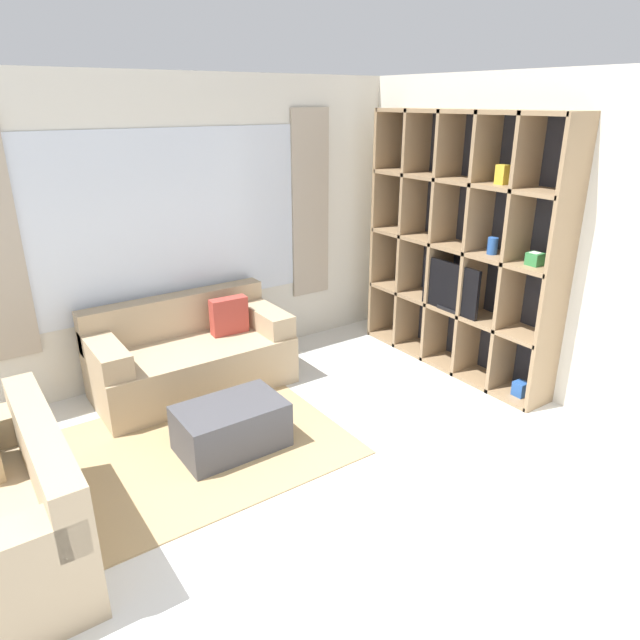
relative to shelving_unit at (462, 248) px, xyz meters
The scene contains 7 objects.
ground_plane 3.14m from the shelving_unit, 139.45° to the right, with size 16.00×16.00×0.00m, color silver.
wall_back 2.66m from the shelving_unit, 146.37° to the left, with size 5.92×0.11×2.70m.
wall_right 0.33m from the shelving_unit, 50.74° to the right, with size 0.07×4.53×2.70m, color silver.
area_rug 3.23m from the shelving_unit, behind, with size 2.76×1.68×0.01m, color tan.
shelving_unit is the anchor object (origin of this frame).
couch_main 2.68m from the shelving_unit, 156.61° to the left, with size 1.71×0.84×0.81m.
ottoman 2.67m from the shelving_unit, behind, with size 0.78×0.50×0.37m.
Camera 1 is at (-1.82, -1.60, 2.47)m, focal length 32.00 mm.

